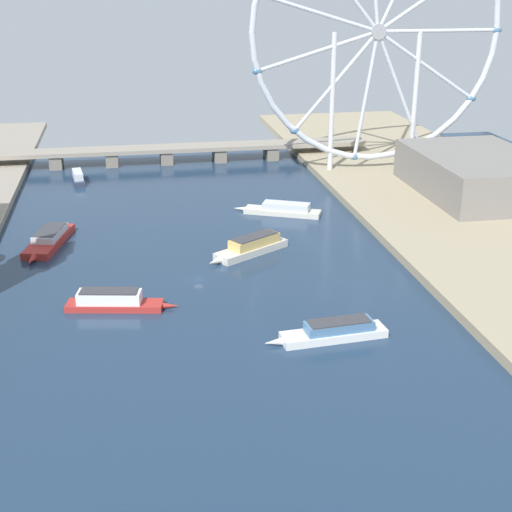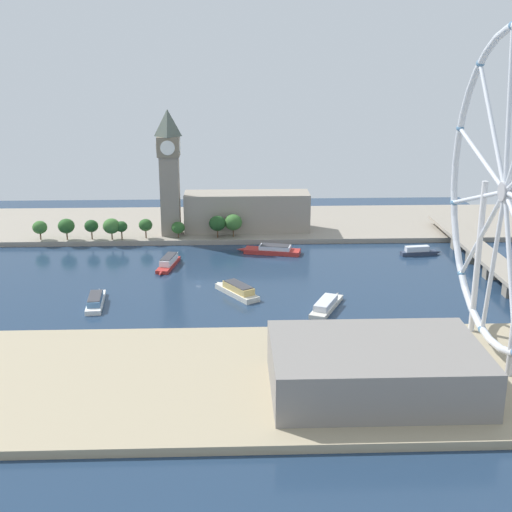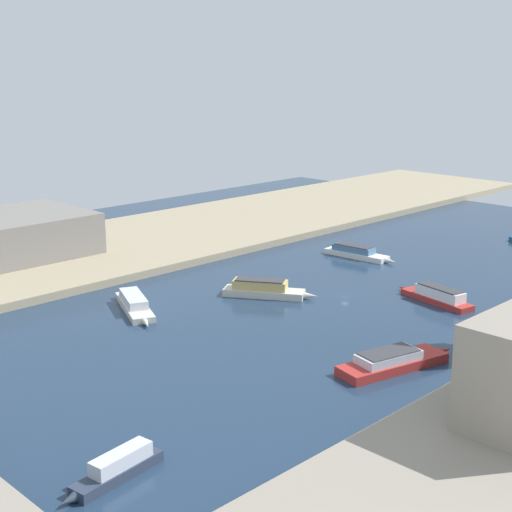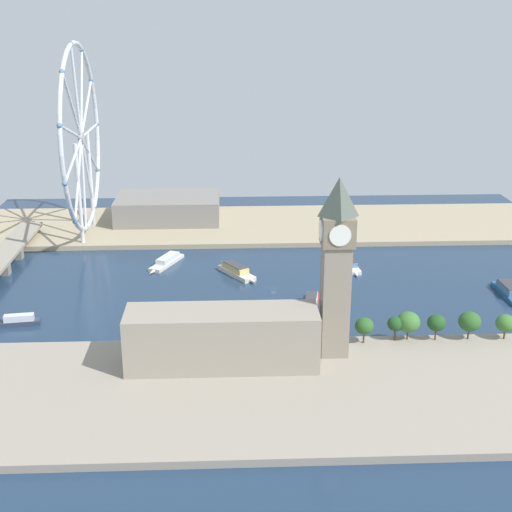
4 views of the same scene
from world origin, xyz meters
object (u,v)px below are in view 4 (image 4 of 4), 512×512
object	(u,v)px
riverside_hall	(168,208)
tour_boat_6	(167,261)
tour_boat_1	(311,302)
tour_boat_0	(17,321)
tour_boat_2	(237,271)
tour_boat_3	(350,264)
parliament_block	(222,338)
tour_boat_5	(194,324)
tour_boat_4	(510,291)
clock_tower	(336,265)
ferris_wheel	(81,139)

from	to	relation	value
riverside_hall	tour_boat_6	world-z (taller)	riverside_hall
riverside_hall	tour_boat_1	size ratio (longest dim) A/B	2.18
tour_boat_0	tour_boat_2	distance (m)	122.34
tour_boat_1	tour_boat_3	xyz separation A→B (m)	(56.98, -28.97, -0.31)
parliament_block	tour_boat_5	size ratio (longest dim) A/B	2.07
tour_boat_0	tour_boat_3	size ratio (longest dim) A/B	0.74
riverside_hall	tour_boat_4	xyz separation A→B (m)	(-140.11, -188.14, -9.00)
tour_boat_2	tour_boat_6	xyz separation A→B (m)	(19.75, 40.65, -0.56)
tour_boat_1	tour_boat_5	world-z (taller)	tour_boat_1
tour_boat_0	tour_boat_6	world-z (taller)	tour_boat_0
clock_tower	tour_boat_2	size ratio (longest dim) A/B	2.51
ferris_wheel	tour_boat_5	size ratio (longest dim) A/B	3.20
riverside_hall	tour_boat_4	bearing A→B (deg)	-126.68
ferris_wheel	tour_boat_1	xyz separation A→B (m)	(-120.92, -132.41, -62.42)
tour_boat_4	tour_boat_6	bearing A→B (deg)	-107.48
tour_boat_1	tour_boat_2	xyz separation A→B (m)	(46.48, 36.75, 0.15)
clock_tower	riverside_hall	world-z (taller)	clock_tower
tour_boat_5	tour_boat_1	bearing A→B (deg)	34.87
parliament_block	tour_boat_1	distance (m)	80.05
tour_boat_4	parliament_block	bearing A→B (deg)	-63.72
tour_boat_0	tour_boat_3	distance (m)	185.78
ferris_wheel	tour_boat_0	bearing A→B (deg)	176.12
riverside_hall	tour_boat_2	world-z (taller)	riverside_hall
tour_boat_1	tour_boat_6	size ratio (longest dim) A/B	0.94
clock_tower	parliament_block	distance (m)	55.33
tour_boat_0	tour_boat_4	distance (m)	248.90
parliament_block	tour_boat_4	distance (m)	168.69
tour_boat_2	tour_boat_4	bearing A→B (deg)	43.16
tour_boat_0	tour_boat_4	xyz separation A→B (m)	(26.84, -247.45, 0.08)
tour_boat_2	tour_boat_3	bearing A→B (deg)	66.41
parliament_block	tour_boat_0	xyz separation A→B (m)	(49.08, 97.35, -12.73)
tour_boat_1	clock_tower	bearing A→B (deg)	-166.49
ferris_wheel	riverside_hall	size ratio (longest dim) A/B	1.71
tour_boat_6	tour_boat_4	bearing A→B (deg)	97.50
riverside_hall	tour_boat_1	xyz separation A→B (m)	(-150.61, -82.42, -8.91)
riverside_hall	tour_boat_5	world-z (taller)	riverside_hall
tour_boat_2	ferris_wheel	bearing A→B (deg)	-160.56
ferris_wheel	tour_boat_5	xyz separation A→B (m)	(-143.44, -74.62, -62.72)
riverside_hall	tour_boat_6	distance (m)	85.04
tour_boat_2	tour_boat_3	distance (m)	66.56
riverside_hall	tour_boat_0	bearing A→B (deg)	160.44
riverside_hall	tour_boat_5	size ratio (longest dim) A/B	1.87
tour_boat_2	tour_boat_6	size ratio (longest dim) A/B	0.89
tour_boat_3	tour_boat_6	xyz separation A→B (m)	(9.25, 106.37, -0.10)
tour_boat_1	tour_boat_2	bearing A→B (deg)	49.18
tour_boat_1	tour_boat_2	distance (m)	59.26
tour_boat_0	tour_boat_5	size ratio (longest dim) A/B	0.65
clock_tower	tour_boat_2	bearing A→B (deg)	20.91
ferris_wheel	riverside_hall	xyz separation A→B (m)	(29.69, -49.99, -53.50)
tour_boat_1	tour_boat_0	bearing A→B (deg)	107.42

